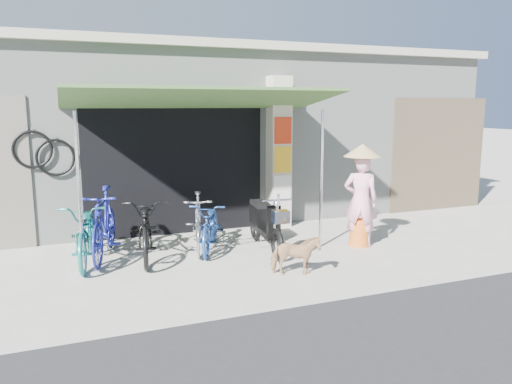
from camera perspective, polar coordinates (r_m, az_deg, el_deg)
name	(u,v)px	position (r m, az deg, el deg)	size (l,w,h in m)	color
ground	(292,265)	(7.79, 4.11, -8.36)	(80.00, 80.00, 0.00)	#AEA99D
bicycle_shop	(202,131)	(12.20, -6.24, 7.00)	(12.30, 5.30, 3.66)	#A2A8A0
shop_pillar	(278,153)	(10.02, 2.57, 4.51)	(0.42, 0.44, 3.00)	beige
awning	(204,101)	(8.60, -6.00, 10.36)	(4.60, 1.88, 2.72)	#375A28
neighbour_right	(438,155)	(12.42, 20.08, 4.04)	(2.60, 0.06, 2.60)	brown
bike_teal	(87,232)	(8.19, -18.71, -4.35)	(0.66, 1.88, 0.99)	#186E66
bike_blue	(104,224)	(8.30, -16.97, -3.53)	(0.54, 1.90, 1.14)	navy
bike_black	(147,227)	(8.19, -12.38, -3.89)	(0.68, 1.96, 1.03)	black
bike_silver	(198,222)	(8.51, -6.62, -3.43)	(0.46, 1.61, 0.97)	#B1B1B6
bike_navy	(211,225)	(8.50, -5.17, -3.81)	(0.57, 1.63, 0.86)	navy
street_dog	(295,255)	(7.27, 4.50, -7.23)	(0.32, 0.71, 0.60)	#9C6F52
moped	(265,224)	(8.51, 1.03, -3.62)	(0.50, 1.74, 0.99)	black
nun	(361,196)	(8.83, 11.89, -0.46)	(0.70, 0.65, 1.79)	#F3A4B9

